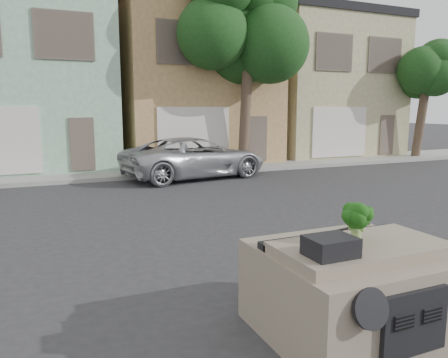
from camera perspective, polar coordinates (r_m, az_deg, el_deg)
ground_plane at (r=7.94m, az=1.86°, el=-9.81°), size 120.00×120.00×0.00m
sidewalk at (r=17.75m, az=-12.91°, el=0.83°), size 40.00×3.00×0.15m
townhouse_mint at (r=21.31m, az=-24.87°, el=11.57°), size 7.20×8.20×7.55m
townhouse_tan at (r=22.50m, az=-4.98°, el=12.19°), size 7.20×8.20×7.55m
townhouse_beige at (r=25.91m, az=11.27°, el=11.66°), size 7.20×8.20×7.55m
silver_pickup at (r=16.53m, az=-3.74°, el=0.18°), size 5.84×3.39×1.53m
tree_near at (r=18.59m, az=2.85°, el=14.33°), size 4.40×4.00×8.50m
tree_far at (r=24.65m, az=24.41°, el=9.35°), size 3.20×3.00×6.00m
car_dashboard at (r=5.37m, az=16.20°, el=-13.33°), size 2.00×1.80×1.12m
instrument_hump at (r=4.55m, az=13.74°, el=-8.55°), size 0.48×0.38×0.20m
wiper_arm at (r=5.64m, az=16.18°, el=-6.13°), size 0.69×0.15×0.02m
broccoli at (r=5.11m, az=16.95°, el=-5.29°), size 0.41×0.41×0.45m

